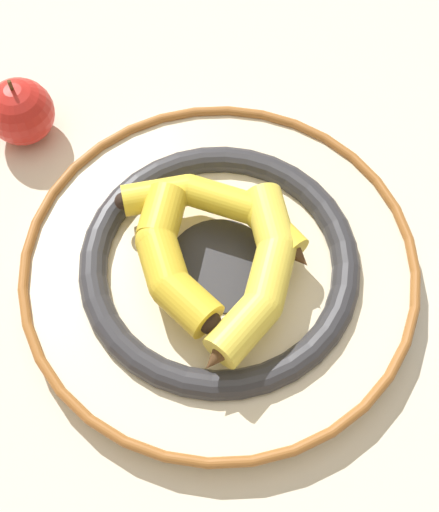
# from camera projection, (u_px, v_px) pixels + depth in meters

# --- Properties ---
(ground_plane) EXTENTS (2.80, 2.80, 0.00)m
(ground_plane) POSITION_uv_depth(u_px,v_px,m) (183.00, 267.00, 0.72)
(ground_plane) COLOR beige
(decorative_bowl) EXTENTS (0.39, 0.39, 0.04)m
(decorative_bowl) POSITION_uv_depth(u_px,v_px,m) (220.00, 267.00, 0.70)
(decorative_bowl) COLOR beige
(decorative_bowl) RESTS_ON ground_plane
(banana_a) EXTENTS (0.18, 0.12, 0.03)m
(banana_a) POSITION_uv_depth(u_px,v_px,m) (220.00, 209.00, 0.69)
(banana_a) COLOR yellow
(banana_a) RESTS_ON decorative_bowl
(banana_b) EXTENTS (0.07, 0.17, 0.04)m
(banana_b) POSITION_uv_depth(u_px,v_px,m) (169.00, 256.00, 0.66)
(banana_b) COLOR gold
(banana_b) RESTS_ON decorative_bowl
(banana_c) EXTENTS (0.11, 0.19, 0.04)m
(banana_c) POSITION_uv_depth(u_px,v_px,m) (260.00, 277.00, 0.65)
(banana_c) COLOR yellow
(banana_c) RESTS_ON decorative_bowl
(apple) EXTENTS (0.07, 0.07, 0.08)m
(apple) POSITION_uv_depth(u_px,v_px,m) (21.00, 112.00, 0.77)
(apple) COLOR red
(apple) RESTS_ON ground_plane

